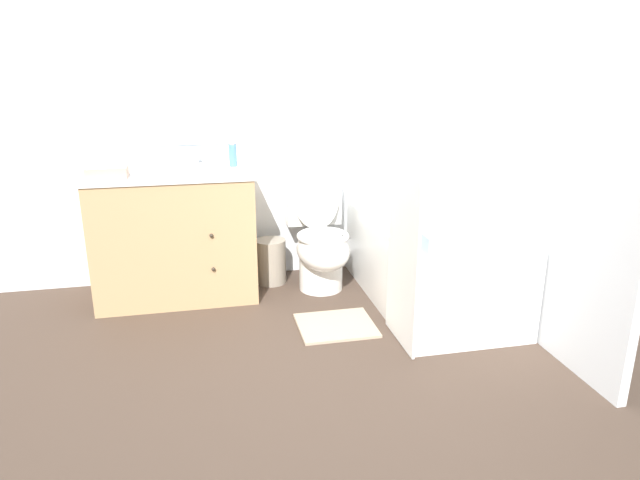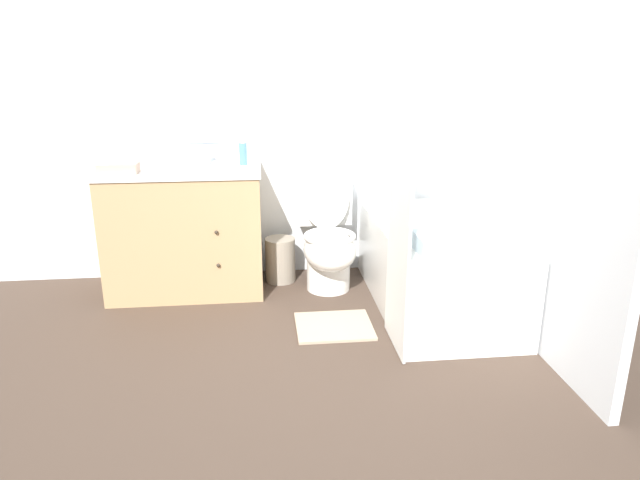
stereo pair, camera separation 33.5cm
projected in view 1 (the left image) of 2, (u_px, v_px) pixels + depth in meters
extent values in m
plane|color=#47382D|center=(327.00, 382.00, 2.83)|extent=(14.00, 14.00, 0.00)
cube|color=silver|center=(276.00, 101.00, 3.93)|extent=(8.00, 0.05, 2.50)
cube|color=#B2BCC6|center=(164.00, 74.00, 3.70)|extent=(0.96, 0.01, 0.93)
cube|color=silver|center=(504.00, 107.00, 3.44)|extent=(0.05, 2.57, 2.50)
cube|color=tan|center=(175.00, 237.00, 3.75)|extent=(1.01, 0.57, 0.82)
cube|color=white|center=(170.00, 173.00, 3.62)|extent=(1.03, 0.59, 0.03)
cylinder|color=white|center=(171.00, 179.00, 3.64)|extent=(0.35, 0.35, 0.10)
sphere|color=#382D23|center=(211.00, 236.00, 3.50)|extent=(0.02, 0.02, 0.02)
sphere|color=#382D23|center=(213.00, 269.00, 3.56)|extent=(0.02, 0.02, 0.02)
cylinder|color=silver|center=(171.00, 162.00, 3.81)|extent=(0.04, 0.04, 0.04)
cylinder|color=silver|center=(170.00, 154.00, 3.75)|extent=(0.02, 0.11, 0.09)
cylinder|color=silver|center=(162.00, 162.00, 3.80)|extent=(0.03, 0.03, 0.04)
cylinder|color=silver|center=(179.00, 161.00, 3.82)|extent=(0.03, 0.03, 0.04)
cylinder|color=white|center=(321.00, 273.00, 3.94)|extent=(0.30, 0.30, 0.22)
ellipsoid|color=white|center=(323.00, 250.00, 3.82)|extent=(0.35, 0.50, 0.26)
torus|color=white|center=(323.00, 236.00, 3.79)|extent=(0.35, 0.35, 0.04)
cube|color=white|center=(313.00, 198.00, 4.06)|extent=(0.38, 0.18, 0.36)
ellipsoid|color=white|center=(316.00, 195.00, 3.94)|extent=(0.33, 0.15, 0.47)
cube|color=white|center=(428.00, 261.00, 3.72)|extent=(0.73, 1.44, 0.53)
cube|color=#ACB1B2|center=(431.00, 223.00, 3.64)|extent=(0.61, 1.32, 0.01)
cube|color=white|center=(407.00, 179.00, 2.95)|extent=(0.02, 0.44, 1.85)
cylinder|color=gray|center=(271.00, 261.00, 4.04)|extent=(0.21, 0.21, 0.32)
cube|color=silver|center=(188.00, 160.00, 3.78)|extent=(0.14, 0.14, 0.07)
ellipsoid|color=white|center=(188.00, 153.00, 3.76)|extent=(0.06, 0.04, 0.03)
cylinder|color=#4C7AB2|center=(233.00, 155.00, 3.75)|extent=(0.05, 0.05, 0.14)
cylinder|color=silver|center=(232.00, 142.00, 3.72)|extent=(0.03, 0.03, 0.03)
cube|color=tan|center=(107.00, 173.00, 3.39)|extent=(0.24, 0.14, 0.06)
cube|color=silver|center=(445.00, 239.00, 3.14)|extent=(0.29, 0.25, 0.10)
cube|color=tan|center=(336.00, 325.00, 3.40)|extent=(0.45, 0.40, 0.02)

